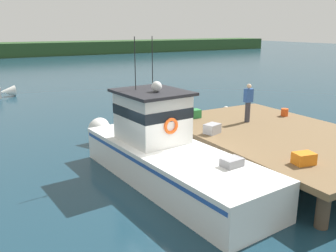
{
  "coord_description": "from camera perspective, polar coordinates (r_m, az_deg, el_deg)",
  "views": [
    {
      "loc": [
        -5.52,
        -9.4,
        5.1
      ],
      "look_at": [
        1.2,
        2.24,
        1.4
      ],
      "focal_mm": 38.51,
      "sensor_mm": 36.0,
      "label": 1
    }
  ],
  "objects": [
    {
      "name": "crate_stack_mid_dock",
      "position": [
        11.35,
        20.71,
        -4.82
      ],
      "size": [
        0.68,
        0.55,
        0.35
      ],
      "primitive_type": "cube",
      "rotation": [
        0.0,
        0.0,
        -0.2
      ],
      "color": "orange",
      "rests_on": "dock"
    },
    {
      "name": "bait_bucket",
      "position": [
        17.17,
        17.97,
        2.08
      ],
      "size": [
        0.32,
        0.32,
        0.34
      ],
      "primitive_type": "cylinder",
      "color": "#E04C19",
      "rests_on": "dock"
    },
    {
      "name": "mooring_buoy_spare_mooring",
      "position": [
        22.76,
        9.16,
        2.69
      ],
      "size": [
        0.35,
        0.35,
        0.35
      ],
      "primitive_type": "sphere",
      "color": "silver",
      "rests_on": "ground"
    },
    {
      "name": "deckhand_by_the_boat",
      "position": [
        15.53,
        12.56,
        3.72
      ],
      "size": [
        0.36,
        0.22,
        1.63
      ],
      "color": "#383842",
      "rests_on": "dock"
    },
    {
      "name": "crate_stack_near_edge",
      "position": [
        16.06,
        4.03,
        1.96
      ],
      "size": [
        0.64,
        0.49,
        0.37
      ],
      "primitive_type": "cube",
      "rotation": [
        0.0,
        0.0,
        -0.09
      ],
      "color": "#2D8442",
      "rests_on": "dock"
    },
    {
      "name": "ground_plane",
      "position": [
        12.04,
        0.39,
        -9.68
      ],
      "size": [
        200.0,
        200.0,
        0.0
      ],
      "primitive_type": "plane",
      "color": "#193847"
    },
    {
      "name": "dock",
      "position": [
        14.53,
        16.97,
        -1.4
      ],
      "size": [
        6.0,
        9.0,
        1.2
      ],
      "color": "#4C3D2D",
      "rests_on": "ground"
    },
    {
      "name": "main_fishing_boat",
      "position": [
        12.38,
        -0.88,
        -3.93
      ],
      "size": [
        3.22,
        9.92,
        4.8
      ],
      "color": "white",
      "rests_on": "ground"
    },
    {
      "name": "crate_single_far",
      "position": [
        13.74,
        7.01,
        -0.42
      ],
      "size": [
        0.71,
        0.61,
        0.37
      ],
      "primitive_type": "cube",
      "rotation": [
        0.0,
        0.0,
        0.32
      ],
      "color": "#9E9EA3",
      "rests_on": "dock"
    }
  ]
}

